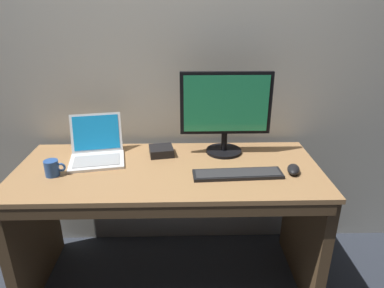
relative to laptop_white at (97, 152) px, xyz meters
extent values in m
plane|color=#2D333D|center=(0.41, -0.13, -0.82)|extent=(14.00, 14.00, 0.00)
cube|color=beige|center=(0.41, 0.30, 0.69)|extent=(4.33, 0.04, 3.00)
cube|color=#A87A4C|center=(0.41, -0.13, -0.06)|extent=(1.67, 0.70, 0.03)
cube|color=brown|center=(-0.39, -0.13, -0.44)|extent=(0.06, 0.65, 0.75)
cube|color=brown|center=(1.22, -0.13, -0.44)|extent=(0.06, 0.65, 0.75)
cube|color=brown|center=(0.41, -0.46, -0.10)|extent=(1.60, 0.02, 0.06)
cube|color=white|center=(0.01, -0.05, -0.04)|extent=(0.34, 0.28, 0.02)
cube|color=#ACACAC|center=(0.01, -0.06, -0.03)|extent=(0.27, 0.19, 0.00)
cube|color=white|center=(-0.02, 0.11, 0.08)|extent=(0.30, 0.13, 0.22)
cube|color=#198CD8|center=(-0.02, 0.10, 0.08)|extent=(0.27, 0.11, 0.19)
cylinder|color=black|center=(0.74, 0.08, -0.04)|extent=(0.21, 0.21, 0.02)
cylinder|color=black|center=(0.74, 0.08, 0.03)|extent=(0.03, 0.03, 0.11)
cube|color=black|center=(0.74, 0.06, 0.27)|extent=(0.52, 0.03, 0.36)
cube|color=#23935B|center=(0.74, 0.05, 0.27)|extent=(0.48, 0.00, 0.32)
cube|color=black|center=(0.78, -0.23, -0.04)|extent=(0.47, 0.14, 0.02)
cube|color=#2D2D30|center=(0.78, -0.23, -0.03)|extent=(0.44, 0.12, 0.00)
ellipsoid|color=black|center=(1.08, -0.20, -0.02)|extent=(0.09, 0.13, 0.04)
cube|color=black|center=(0.37, 0.05, -0.02)|extent=(0.16, 0.15, 0.05)
cylinder|color=#28519E|center=(-0.19, -0.20, 0.00)|extent=(0.07, 0.07, 0.09)
torus|color=#28519E|center=(-0.14, -0.20, 0.00)|extent=(0.05, 0.01, 0.05)
camera|label=1|loc=(0.50, -1.82, 0.80)|focal=32.15mm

